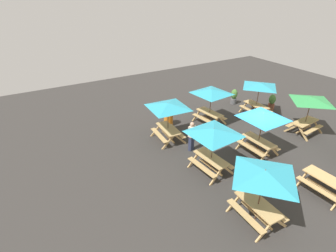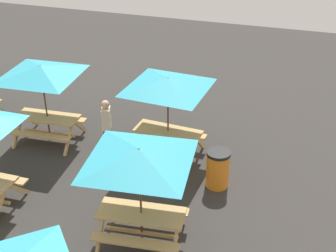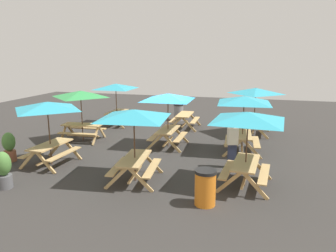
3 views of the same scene
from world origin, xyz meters
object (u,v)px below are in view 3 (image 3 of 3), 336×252
(picnic_table_3, at_px, (244,104))
(picnic_table_7, at_px, (47,110))
(picnic_table_2, at_px, (81,98))
(trash_bin_orange, at_px, (205,187))
(potted_plant_0, at_px, (4,170))
(person_standing, at_px, (232,143))
(picnic_table_6, at_px, (116,89))
(trash_bin_gray, at_px, (178,112))
(potted_plant_1, at_px, (9,146))
(picnic_table_4, at_px, (256,94))
(picnic_table_0, at_px, (248,122))
(picnic_table_5, at_px, (185,118))
(picnic_table_1, at_px, (168,101))
(picnic_table_8, at_px, (134,119))

(picnic_table_3, relative_size, picnic_table_7, 1.21)
(picnic_table_2, relative_size, trash_bin_orange, 2.38)
(potted_plant_0, height_order, person_standing, person_standing)
(picnic_table_6, bearing_deg, potted_plant_0, -178.09)
(picnic_table_6, height_order, trash_bin_gray, picnic_table_6)
(potted_plant_1, bearing_deg, picnic_table_2, -18.41)
(potted_plant_1, bearing_deg, picnic_table_7, -86.32)
(picnic_table_2, distance_m, picnic_table_4, 8.25)
(picnic_table_6, xyz_separation_m, picnic_table_7, (-6.69, -0.42, 0.00))
(picnic_table_0, height_order, trash_bin_orange, picnic_table_0)
(potted_plant_0, bearing_deg, picnic_table_5, -20.62)
(picnic_table_1, relative_size, picnic_table_7, 1.21)
(picnic_table_3, distance_m, trash_bin_orange, 5.34)
(picnic_table_4, bearing_deg, picnic_table_6, 91.38)
(picnic_table_3, relative_size, picnic_table_6, 1.00)
(trash_bin_orange, relative_size, potted_plant_0, 0.86)
(picnic_table_6, relative_size, picnic_table_7, 1.21)
(picnic_table_7, xyz_separation_m, picnic_table_8, (-0.63, -3.49, 0.00))
(picnic_table_0, distance_m, picnic_table_5, 8.03)
(picnic_table_7, distance_m, person_standing, 6.59)
(picnic_table_4, distance_m, potted_plant_0, 11.34)
(picnic_table_3, bearing_deg, picnic_table_0, -179.27)
(picnic_table_0, distance_m, picnic_table_2, 8.18)
(picnic_table_2, xyz_separation_m, picnic_table_5, (3.72, -3.97, -1.43))
(picnic_table_2, height_order, picnic_table_6, same)
(picnic_table_6, height_order, picnic_table_8, same)
(picnic_table_7, distance_m, trash_bin_gray, 9.31)
(picnic_table_3, distance_m, picnic_table_7, 7.40)
(picnic_table_0, bearing_deg, trash_bin_gray, 29.78)
(picnic_table_0, height_order, potted_plant_0, picnic_table_0)
(picnic_table_4, xyz_separation_m, picnic_table_6, (0.14, 7.40, 0.00))
(picnic_table_4, bearing_deg, picnic_table_7, 135.65)
(picnic_table_2, bearing_deg, potted_plant_0, 90.44)
(picnic_table_2, height_order, picnic_table_3, same)
(picnic_table_0, relative_size, picnic_table_4, 1.21)
(picnic_table_4, bearing_deg, trash_bin_gray, 65.12)
(picnic_table_0, bearing_deg, picnic_table_2, 69.84)
(trash_bin_gray, bearing_deg, trash_bin_orange, -162.58)
(picnic_table_3, height_order, potted_plant_1, picnic_table_3)
(picnic_table_1, relative_size, potted_plant_1, 2.56)
(picnic_table_5, xyz_separation_m, picnic_table_6, (-0.28, 3.81, 1.43))
(picnic_table_1, height_order, potted_plant_0, picnic_table_1)
(picnic_table_5, bearing_deg, picnic_table_2, 131.80)
(picnic_table_4, bearing_deg, picnic_table_1, 134.64)
(picnic_table_6, height_order, potted_plant_0, picnic_table_6)
(picnic_table_1, xyz_separation_m, picnic_table_3, (0.00, -3.12, 0.00))
(picnic_table_7, distance_m, potted_plant_1, 2.22)
(picnic_table_7, relative_size, person_standing, 1.40)
(picnic_table_6, distance_m, trash_bin_gray, 3.98)
(picnic_table_1, bearing_deg, potted_plant_1, 123.07)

